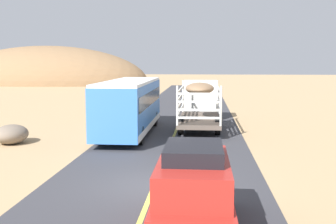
% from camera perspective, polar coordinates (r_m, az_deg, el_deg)
% --- Properties ---
extents(ground_plane, '(240.00, 240.00, 0.00)m').
position_cam_1_polar(ground_plane, '(14.87, -1.88, -10.10)').
color(ground_plane, tan).
extents(road_surface, '(8.00, 120.00, 0.02)m').
position_cam_1_polar(road_surface, '(14.86, -1.88, -10.06)').
color(road_surface, '#38383D').
rests_on(road_surface, ground).
extents(road_centre_line, '(0.16, 117.60, 0.00)m').
position_cam_1_polar(road_centre_line, '(14.86, -1.88, -10.02)').
color(road_centre_line, '#D8CC4C').
rests_on(road_centre_line, road_surface).
extents(suv_near, '(1.90, 4.62, 2.29)m').
position_cam_1_polar(suv_near, '(10.68, 3.54, -10.59)').
color(suv_near, '#B2261E').
rests_on(suv_near, road_surface).
extents(livestock_truck, '(2.53, 9.70, 3.02)m').
position_cam_1_polar(livestock_truck, '(29.03, 4.43, 1.92)').
color(livestock_truck, silver).
rests_on(livestock_truck, road_surface).
extents(bus, '(2.54, 10.00, 3.21)m').
position_cam_1_polar(bus, '(24.82, -5.25, 0.93)').
color(bus, '#3872C6').
rests_on(bus, road_surface).
extents(car_far, '(1.80, 4.40, 1.46)m').
position_cam_1_polar(car_far, '(42.30, 3.61, 2.04)').
color(car_far, '#8C7259').
rests_on(car_far, road_surface).
extents(boulder_mid_field, '(1.71, 2.06, 1.02)m').
position_cam_1_polar(boulder_mid_field, '(23.56, -20.76, -2.87)').
color(boulder_mid_field, '#756656').
rests_on(boulder_mid_field, ground).
extents(distant_hill, '(39.52, 20.40, 14.49)m').
position_cam_1_polar(distant_hill, '(83.52, -16.31, 3.77)').
color(distant_hill, olive).
rests_on(distant_hill, ground).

